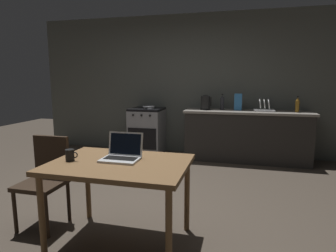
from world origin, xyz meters
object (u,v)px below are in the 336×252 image
at_px(electric_kettle, 205,103).
at_px(dish_rack, 264,108).
at_px(cereal_box, 238,102).
at_px(bottle, 297,105).
at_px(chair, 46,175).
at_px(laptop, 122,154).
at_px(bottle_b, 222,102).
at_px(coffee_mug, 70,155).
at_px(frying_pan, 149,107).
at_px(dining_table, 120,171).
at_px(stove_oven, 147,131).

distance_m(electric_kettle, dish_rack, 1.01).
bearing_deg(cereal_box, bottle, -4.19).
distance_m(chair, laptop, 0.89).
distance_m(dish_rack, bottle_b, 0.72).
relative_size(coffee_mug, cereal_box, 0.38).
height_order(electric_kettle, cereal_box, cereal_box).
xyz_separation_m(chair, electric_kettle, (1.22, 2.80, 0.52)).
bearing_deg(frying_pan, chair, -93.30).
bearing_deg(dining_table, laptop, 97.75).
xyz_separation_m(chair, coffee_mug, (0.43, -0.22, 0.29)).
bearing_deg(stove_oven, laptop, -75.75).
bearing_deg(electric_kettle, cereal_box, 2.01).
relative_size(dining_table, chair, 1.33).
distance_m(stove_oven, chair, 2.80).
bearing_deg(electric_kettle, chair, -113.49).
bearing_deg(laptop, stove_oven, 103.75).
xyz_separation_m(dish_rack, bottle_b, (-0.72, 0.08, 0.09)).
xyz_separation_m(stove_oven, coffee_mug, (0.32, -3.02, 0.34)).
height_order(stove_oven, frying_pan, frying_pan).
relative_size(chair, dish_rack, 2.56).
xyz_separation_m(stove_oven, dining_table, (0.74, -2.95, 0.22)).
distance_m(chair, cereal_box, 3.39).
height_order(laptop, frying_pan, laptop).
xyz_separation_m(laptop, cereal_box, (0.95, 2.89, 0.25)).
relative_size(stove_oven, bottle, 3.31).
relative_size(laptop, cereal_box, 1.09).
bearing_deg(bottle, bottle_b, 173.97).
xyz_separation_m(laptop, coffee_mug, (-0.41, -0.15, 0.00)).
bearing_deg(cereal_box, coffee_mug, -114.12).
height_order(coffee_mug, cereal_box, cereal_box).
height_order(stove_oven, bottle, bottle).
bearing_deg(cereal_box, laptop, -108.15).
relative_size(dining_table, electric_kettle, 4.42).
relative_size(electric_kettle, frying_pan, 0.64).
relative_size(dish_rack, bottle_b, 1.20).
relative_size(bottle, coffee_mug, 2.37).
height_order(frying_pan, dish_rack, dish_rack).
height_order(electric_kettle, coffee_mug, electric_kettle).
height_order(chair, laptop, laptop).
relative_size(bottle, frying_pan, 0.65).
distance_m(stove_oven, cereal_box, 1.78).
bearing_deg(cereal_box, stove_oven, -179.23).
relative_size(laptop, electric_kettle, 1.22).
relative_size(chair, laptop, 2.72).
relative_size(bottle, bottle_b, 0.95).
bearing_deg(dining_table, bottle_b, 77.71).
distance_m(dining_table, laptop, 0.15).
bearing_deg(chair, coffee_mug, -18.83).
distance_m(dining_table, bottle, 3.48).
height_order(cereal_box, dish_rack, cereal_box).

